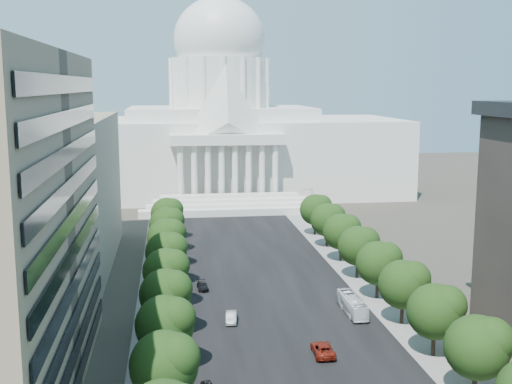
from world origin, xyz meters
name	(u,v)px	position (x,y,z in m)	size (l,w,h in m)	color
road_asphalt	(259,272)	(0.00, 90.00, 0.00)	(30.00, 260.00, 0.01)	black
sidewalk_left	(162,276)	(-19.00, 90.00, 0.00)	(8.00, 260.00, 0.02)	gray
sidewalk_right	(353,268)	(19.00, 90.00, 0.00)	(8.00, 260.00, 0.02)	gray
capitol	(220,134)	(0.00, 184.89, 20.01)	(120.00, 56.00, 73.00)	white
office_block_left_far	(12,194)	(-48.00, 100.00, 15.00)	(38.00, 52.00, 30.00)	gray
tree_l_c	(167,363)	(-17.66, 35.81, 6.45)	(7.79, 7.60, 9.97)	#33261C
tree_l_d	(167,323)	(-17.66, 47.81, 6.45)	(7.79, 7.60, 9.97)	#33261C
tree_l_e	(168,293)	(-17.66, 59.81, 6.45)	(7.79, 7.60, 9.97)	#33261C
tree_l_f	(168,270)	(-17.66, 71.81, 6.45)	(7.79, 7.60, 9.97)	#33261C
tree_l_g	(168,251)	(-17.66, 83.81, 6.45)	(7.79, 7.60, 9.97)	#33261C
tree_l_h	(168,236)	(-17.66, 95.81, 6.45)	(7.79, 7.60, 9.97)	#33261C
tree_l_i	(168,223)	(-17.66, 107.81, 6.45)	(7.79, 7.60, 9.97)	#33261C
tree_l_j	(168,213)	(-17.66, 119.81, 6.45)	(7.79, 7.60, 9.97)	#33261C
tree_r_c	(481,345)	(18.34, 35.81, 6.45)	(7.79, 7.60, 9.97)	#33261C
tree_r_d	(438,310)	(18.34, 47.81, 6.45)	(7.79, 7.60, 9.97)	#33261C
tree_r_e	(406,283)	(18.34, 59.81, 6.45)	(7.79, 7.60, 9.97)	#33261C
tree_r_f	(380,262)	(18.34, 71.81, 6.45)	(7.79, 7.60, 9.97)	#33261C
tree_r_g	(360,245)	(18.34, 83.81, 6.45)	(7.79, 7.60, 9.97)	#33261C
tree_r_h	(343,231)	(18.34, 95.81, 6.45)	(7.79, 7.60, 9.97)	#33261C
tree_r_i	(329,219)	(18.34, 107.81, 6.45)	(7.79, 7.60, 9.97)	#33261C
tree_r_j	(317,209)	(18.34, 119.81, 6.45)	(7.79, 7.60, 9.97)	#33261C
streetlight_b	(496,353)	(19.90, 35.00, 5.82)	(2.61, 0.44, 9.00)	gray
streetlight_c	(415,286)	(19.90, 60.00, 5.82)	(2.61, 0.44, 9.00)	gray
streetlight_d	(366,246)	(19.90, 85.00, 5.82)	(2.61, 0.44, 9.00)	gray
streetlight_e	(333,219)	(19.90, 110.00, 5.82)	(2.61, 0.44, 9.00)	gray
streetlight_f	(310,200)	(19.90, 135.00, 5.82)	(2.61, 0.44, 9.00)	gray
car_silver	(231,317)	(-8.03, 63.87, 0.76)	(1.62, 4.63, 1.53)	#A2A6AA
car_red	(323,349)	(3.14, 49.94, 0.81)	(2.69, 5.84, 1.62)	maroon
car_dark_b	(203,286)	(-11.61, 80.50, 0.65)	(1.81, 4.45, 1.29)	black
city_bus	(352,305)	(11.61, 65.13, 1.43)	(2.40, 10.27, 2.86)	white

